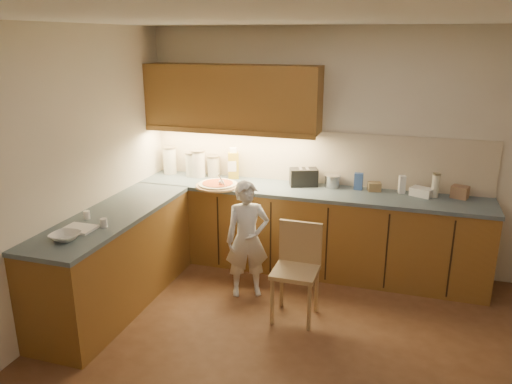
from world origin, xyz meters
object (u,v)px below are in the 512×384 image
(child, at_px, (247,239))
(pizza_on_board, at_px, (218,185))
(wooden_chair, at_px, (297,264))
(oil_jug, at_px, (233,164))
(toaster, at_px, (304,177))

(child, bearing_deg, pizza_on_board, 108.44)
(wooden_chair, relative_size, oil_jug, 2.45)
(oil_jug, xyz_separation_m, toaster, (0.83, -0.05, -0.07))
(wooden_chair, bearing_deg, toaster, 100.19)
(pizza_on_board, bearing_deg, child, -46.61)
(child, bearing_deg, oil_jug, 92.27)
(oil_jug, height_order, toaster, oil_jug)
(wooden_chair, distance_m, oil_jug, 1.65)
(wooden_chair, xyz_separation_m, toaster, (-0.20, 1.11, 0.50))
(child, relative_size, wooden_chair, 1.33)
(pizza_on_board, distance_m, toaster, 0.94)
(wooden_chair, height_order, oil_jug, oil_jug)
(child, distance_m, oil_jug, 1.15)
(pizza_on_board, relative_size, toaster, 1.41)
(oil_jug, bearing_deg, child, -62.78)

